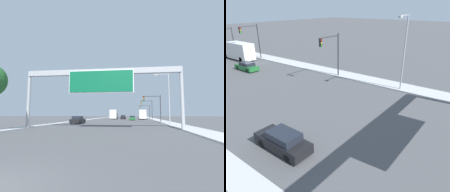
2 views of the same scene
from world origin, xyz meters
TOP-DOWN VIEW (x-y plane):
  - sidewalk_right at (11.25, 60.00)m, footprint 3.00×120.00m
  - median_strip_left at (-10.75, 60.00)m, footprint 2.00×120.00m
  - sign_gantry at (0.00, 17.89)m, footprint 20.33×0.73m
  - car_mid_center at (0.00, 61.83)m, footprint 1.79×4.47m
  - car_near_left at (-7.00, 30.00)m, footprint 1.83×4.70m
  - car_far_center at (3.50, 52.05)m, footprint 1.79×4.57m
  - truck_box_primary at (-3.50, 62.16)m, footprint 2.45×7.57m
  - truck_box_secondary at (7.00, 60.51)m, footprint 2.38×8.79m
  - traffic_light_near_intersection at (8.94, 38.00)m, footprint 4.25×0.32m
  - traffic_light_mid_block at (9.06, 58.00)m, footprint 4.02×0.32m
  - traffic_light_far_intersection at (8.81, 68.00)m, footprint 4.34×0.32m
  - street_lamp_right at (10.04, 28.03)m, footprint 2.63×0.28m

SIDE VIEW (x-z plane):
  - sidewalk_right at x=11.25m, z-range 0.00..0.15m
  - median_strip_left at x=-10.75m, z-range 0.00..0.15m
  - car_far_center at x=3.50m, z-range -0.03..1.35m
  - car_mid_center at x=0.00m, z-range -0.04..1.47m
  - car_near_left at x=-7.00m, z-range -0.05..1.49m
  - truck_box_secondary at x=7.00m, z-range 0.02..3.42m
  - truck_box_primary at x=-3.50m, z-range 0.02..3.47m
  - traffic_light_far_intersection at x=8.81m, z-range 1.01..6.65m
  - traffic_light_near_intersection at x=8.94m, z-range 1.10..7.49m
  - traffic_light_mid_block at x=9.06m, z-range 1.11..7.85m
  - street_lamp_right at x=10.04m, z-range 0.80..10.03m
  - sign_gantry at x=0.00m, z-range 2.48..10.22m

